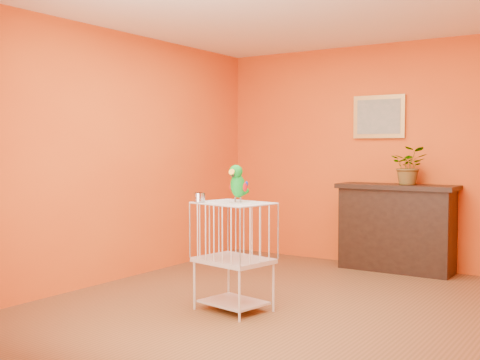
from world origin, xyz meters
The scene contains 8 objects.
ground centered at (0.00, 0.00, 0.00)m, with size 4.50×4.50×0.00m, color brown.
room_shell centered at (0.00, 0.00, 1.58)m, with size 4.50×4.50×4.50m.
console_cabinet centered at (0.29, 2.02, 0.49)m, with size 1.32×0.47×0.98m.
potted_plant centered at (0.43, 2.01, 1.14)m, with size 0.38×0.42×0.33m, color #26722D.
framed_picture centered at (0.00, 2.22, 1.75)m, with size 0.62×0.04×0.50m.
birdcage centered at (-0.31, -0.37, 0.48)m, with size 0.67×0.56×0.92m.
feed_cup centered at (-0.58, -0.49, 0.97)m, with size 0.10×0.10×0.07m, color silver.
parrot centered at (-0.30, -0.31, 1.09)m, with size 0.16×0.29×0.32m.
Camera 1 is at (2.52, -4.56, 1.38)m, focal length 45.00 mm.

